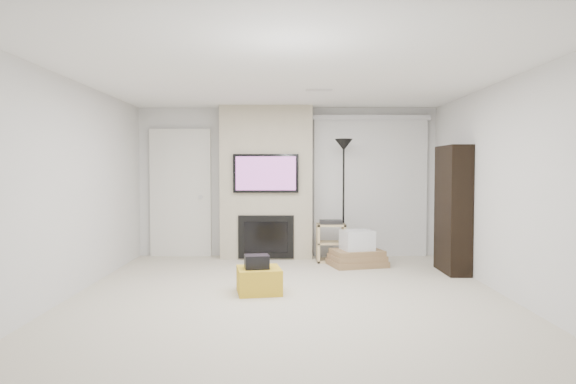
{
  "coord_description": "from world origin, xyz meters",
  "views": [
    {
      "loc": [
        -0.04,
        -5.92,
        1.47
      ],
      "look_at": [
        0.0,
        1.2,
        1.15
      ],
      "focal_mm": 32.0,
      "sensor_mm": 36.0,
      "label": 1
    }
  ],
  "objects_px": {
    "box_stack": "(357,252)",
    "av_stand": "(331,240)",
    "ottoman": "(259,280)",
    "bookshelf": "(453,209)",
    "floor_lamp": "(344,165)"
  },
  "relations": [
    {
      "from": "av_stand",
      "to": "bookshelf",
      "type": "bearing_deg",
      "value": -27.39
    },
    {
      "from": "bookshelf",
      "to": "floor_lamp",
      "type": "bearing_deg",
      "value": 145.85
    },
    {
      "from": "box_stack",
      "to": "av_stand",
      "type": "bearing_deg",
      "value": 134.65
    },
    {
      "from": "floor_lamp",
      "to": "av_stand",
      "type": "relative_size",
      "value": 2.96
    },
    {
      "from": "ottoman",
      "to": "bookshelf",
      "type": "distance_m",
      "value": 3.04
    },
    {
      "from": "floor_lamp",
      "to": "bookshelf",
      "type": "height_order",
      "value": "floor_lamp"
    },
    {
      "from": "av_stand",
      "to": "box_stack",
      "type": "distance_m",
      "value": 0.54
    },
    {
      "from": "ottoman",
      "to": "av_stand",
      "type": "height_order",
      "value": "av_stand"
    },
    {
      "from": "ottoman",
      "to": "bookshelf",
      "type": "bearing_deg",
      "value": 24.25
    },
    {
      "from": "floor_lamp",
      "to": "av_stand",
      "type": "xyz_separation_m",
      "value": [
        -0.21,
        -0.12,
        -1.19
      ]
    },
    {
      "from": "floor_lamp",
      "to": "box_stack",
      "type": "relative_size",
      "value": 2.09
    },
    {
      "from": "ottoman",
      "to": "box_stack",
      "type": "xyz_separation_m",
      "value": [
        1.4,
        1.7,
        0.06
      ]
    },
    {
      "from": "ottoman",
      "to": "av_stand",
      "type": "bearing_deg",
      "value": 63.34
    },
    {
      "from": "ottoman",
      "to": "box_stack",
      "type": "height_order",
      "value": "box_stack"
    },
    {
      "from": "av_stand",
      "to": "box_stack",
      "type": "relative_size",
      "value": 0.71
    }
  ]
}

